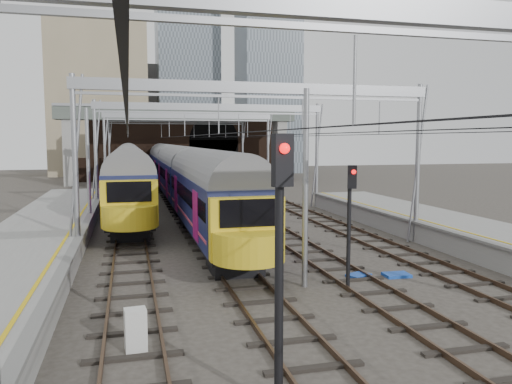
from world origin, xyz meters
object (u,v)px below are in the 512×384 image
object	(u,v)px
train_main	(171,168)
relay_cabinet	(136,330)
signal_near_centre	(350,211)
train_second	(129,168)
signal_near_left	(280,241)

from	to	relation	value
train_main	relay_cabinet	size ratio (longest dim) A/B	60.52
signal_near_centre	relay_cabinet	distance (m)	8.35
train_second	relay_cabinet	distance (m)	36.83
train_second	signal_near_left	world-z (taller)	signal_near_left
train_second	signal_near_centre	distance (m)	34.24
signal_near_left	train_second	bearing A→B (deg)	81.95
train_main	relay_cabinet	bearing A→B (deg)	-96.18
train_second	signal_near_left	xyz separation A→B (m)	(2.74, -40.30, 0.83)
train_second	train_main	bearing A→B (deg)	-6.82
train_main	relay_cabinet	xyz separation A→B (m)	(-3.93, -36.30, -1.94)
train_main	signal_near_left	distance (m)	39.85
train_main	signal_near_centre	xyz separation A→B (m)	(3.38, -32.96, 0.33)
train_second	signal_near_left	size ratio (longest dim) A/B	9.17
train_main	signal_near_centre	distance (m)	33.13
train_main	signal_near_left	xyz separation A→B (m)	(-1.26, -39.82, 0.86)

